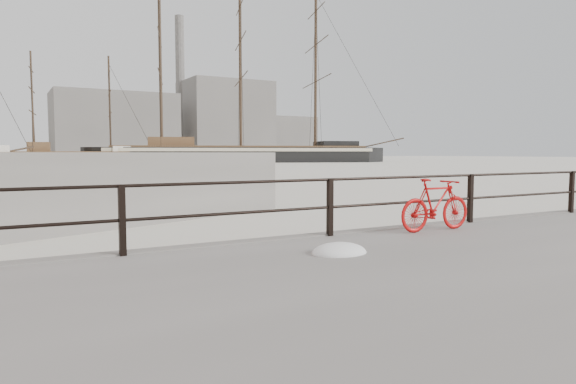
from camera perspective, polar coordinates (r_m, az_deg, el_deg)
name	(u,v)px	position (r m, az deg, el deg)	size (l,w,h in m)	color
ground	(464,238)	(11.45, 18.92, -4.85)	(400.00, 400.00, 0.00)	white
guardrail	(470,198)	(11.25, 19.60, -0.67)	(28.00, 0.10, 1.00)	black
bicycle	(436,205)	(9.82, 16.08, -1.36)	(1.62, 0.24, 0.98)	#BB0C0C
barque_black	(241,162)	(95.15, -5.24, 3.30)	(62.32, 20.40, 35.10)	black
schooner_mid	(74,163)	(92.36, -22.69, 2.95)	(25.85, 10.94, 18.87)	silver
industrial_west	(115,126)	(150.38, -18.69, 6.92)	(32.00, 18.00, 18.00)	gray
industrial_mid	(226,120)	(165.48, -6.95, 7.91)	(26.00, 20.00, 24.00)	gray
industrial_east	(281,138)	(179.74, -0.73, 6.06)	(20.00, 16.00, 14.00)	gray
smokestack	(180,88)	(166.60, -11.88, 11.28)	(2.80, 2.80, 44.00)	gray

